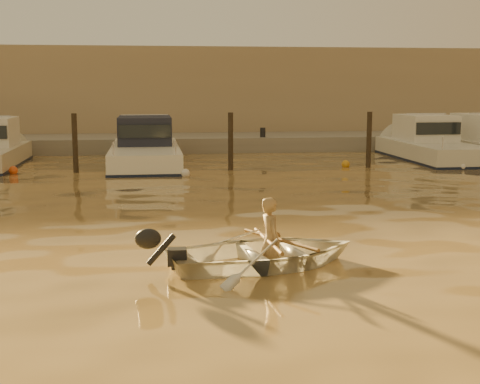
{
  "coord_description": "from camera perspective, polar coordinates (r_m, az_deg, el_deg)",
  "views": [
    {
      "loc": [
        -3.03,
        -9.26,
        2.92
      ],
      "look_at": [
        -1.18,
        4.22,
        0.75
      ],
      "focal_mm": 50.0,
      "sensor_mm": 36.0,
      "label": 1
    }
  ],
  "objects": [
    {
      "name": "person",
      "position": [
        10.97,
        2.62,
        -4.15
      ],
      "size": [
        0.44,
        0.58,
        1.43
      ],
      "primitive_type": "imported",
      "rotation": [
        0.0,
        0.0,
        1.77
      ],
      "color": "#98774C",
      "rests_on": "dinghy"
    },
    {
      "name": "fender_c",
      "position": [
        21.81,
        -4.69,
        1.61
      ],
      "size": [
        0.3,
        0.3,
        0.3
      ],
      "primitive_type": "sphere",
      "color": "silver",
      "rests_on": "ground_plane"
    },
    {
      "name": "fender_b",
      "position": [
        23.69,
        -18.78,
        1.75
      ],
      "size": [
        0.3,
        0.3,
        0.3
      ],
      "primitive_type": "sphere",
      "color": "#E4531A",
      "rests_on": "ground_plane"
    },
    {
      "name": "fender_d",
      "position": [
        24.53,
        9.01,
        2.35
      ],
      "size": [
        0.3,
        0.3,
        0.3
      ],
      "primitive_type": "sphere",
      "color": "#C68417",
      "rests_on": "ground_plane"
    },
    {
      "name": "piling_2",
      "position": [
        23.33,
        -0.81,
        4.1
      ],
      "size": [
        0.18,
        0.18,
        2.2
      ],
      "primitive_type": "cylinder",
      "color": "#2D2319",
      "rests_on": "ground_plane"
    },
    {
      "name": "ground_plane",
      "position": [
        10.18,
        9.95,
        -7.76
      ],
      "size": [
        160.0,
        160.0,
        0.0
      ],
      "primitive_type": "plane",
      "color": "olive",
      "rests_on": "ground"
    },
    {
      "name": "dinghy",
      "position": [
        10.98,
        2.13,
        -5.24
      ],
      "size": [
        3.57,
        2.86,
        0.66
      ],
      "primitive_type": "imported",
      "rotation": [
        0.0,
        0.0,
        1.77
      ],
      "color": "silver",
      "rests_on": "ground_plane"
    },
    {
      "name": "oar_starboard",
      "position": [
        10.95,
        2.38,
        -4.15
      ],
      "size": [
        0.12,
        2.1,
        0.13
      ],
      "primitive_type": "cylinder",
      "rotation": [
        1.54,
        0.0,
        0.03
      ],
      "color": "brown",
      "rests_on": "dinghy"
    },
    {
      "name": "fender_e",
      "position": [
        24.87,
        18.4,
        2.09
      ],
      "size": [
        0.3,
        0.3,
        0.3
      ],
      "primitive_type": "sphere",
      "color": "silver",
      "rests_on": "ground_plane"
    },
    {
      "name": "waterfront_building",
      "position": [
        36.39,
        -3.05,
        8.24
      ],
      "size": [
        46.0,
        7.0,
        4.8
      ],
      "primitive_type": "cube",
      "color": "#9E8466",
      "rests_on": "quay"
    },
    {
      "name": "quay",
      "position": [
        31.04,
        -2.17,
        3.94
      ],
      "size": [
        52.0,
        4.0,
        1.0
      ],
      "primitive_type": "cube",
      "color": "gray",
      "rests_on": "ground_plane"
    },
    {
      "name": "outboard_motor",
      "position": [
        10.52,
        -5.52,
        -5.52
      ],
      "size": [
        0.96,
        0.57,
        0.7
      ],
      "primitive_type": null,
      "rotation": [
        0.0,
        0.0,
        0.2
      ],
      "color": "black",
      "rests_on": "dinghy"
    },
    {
      "name": "moored_boat_4",
      "position": [
        27.71,
        16.01,
        3.97
      ],
      "size": [
        2.37,
        7.26,
        1.75
      ],
      "primitive_type": null,
      "color": "silver",
      "rests_on": "ground_plane"
    },
    {
      "name": "piling_1",
      "position": [
        23.29,
        -13.89,
        3.83
      ],
      "size": [
        0.18,
        0.18,
        2.2
      ],
      "primitive_type": "cylinder",
      "color": "#2D2319",
      "rests_on": "ground_plane"
    },
    {
      "name": "piling_3",
      "position": [
        24.44,
        10.94,
        4.16
      ],
      "size": [
        0.18,
        0.18,
        2.2
      ],
      "primitive_type": "cylinder",
      "color": "#2D2319",
      "rests_on": "ground_plane"
    },
    {
      "name": "moored_boat_2",
      "position": [
        25.37,
        -8.1,
        3.79
      ],
      "size": [
        2.48,
        8.25,
        1.75
      ],
      "primitive_type": null,
      "color": "white",
      "rests_on": "ground_plane"
    },
    {
      "name": "oar_port",
      "position": [
        11.03,
        3.35,
        -4.07
      ],
      "size": [
        0.9,
        1.95,
        0.13
      ],
      "primitive_type": "cylinder",
      "rotation": [
        1.54,
        0.0,
        0.41
      ],
      "color": "brown",
      "rests_on": "dinghy"
    }
  ]
}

